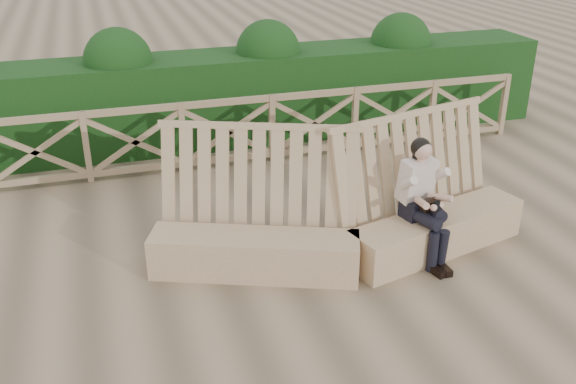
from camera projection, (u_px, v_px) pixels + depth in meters
name	position (u px, v px, depth m)	size (l,w,h in m)	color
ground	(296.00, 278.00, 7.26)	(60.00, 60.00, 0.00)	brown
bench	(347.00, 227.00, 7.51)	(4.62, 1.58, 1.62)	#9B7759
woman	(423.00, 196.00, 7.41)	(0.48, 0.90, 1.46)	black
guardrail	(228.00, 132.00, 10.06)	(10.10, 0.09, 1.10)	#947456
hedge	(213.00, 99.00, 11.01)	(12.00, 1.20, 1.50)	black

